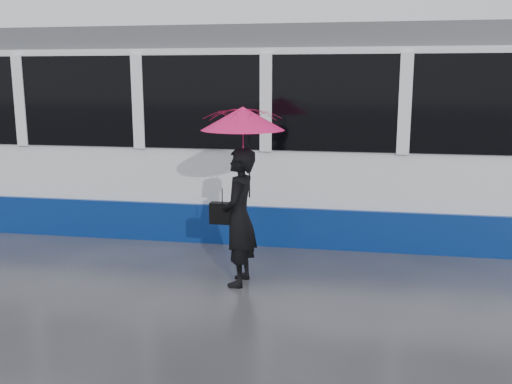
# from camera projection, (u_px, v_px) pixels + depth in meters

# --- Properties ---
(ground) EXTENTS (90.00, 90.00, 0.00)m
(ground) POSITION_uv_depth(u_px,v_px,m) (292.00, 275.00, 7.55)
(ground) COLOR #28282C
(ground) RESTS_ON ground
(rails) EXTENTS (34.00, 1.51, 0.02)m
(rails) POSITION_uv_depth(u_px,v_px,m) (309.00, 227.00, 9.96)
(rails) COLOR #3F3D38
(rails) RESTS_ON ground
(tram) EXTENTS (26.00, 2.56, 3.35)m
(tram) POSITION_uv_depth(u_px,v_px,m) (193.00, 132.00, 9.99)
(tram) COLOR white
(tram) RESTS_ON ground
(woman) EXTENTS (0.42, 0.63, 1.73)m
(woman) POSITION_uv_depth(u_px,v_px,m) (239.00, 217.00, 7.07)
(woman) COLOR black
(woman) RESTS_ON ground
(umbrella) EXTENTS (1.03, 1.03, 1.17)m
(umbrella) POSITION_uv_depth(u_px,v_px,m) (243.00, 135.00, 6.86)
(umbrella) COLOR #EA138C
(umbrella) RESTS_ON ground
(handbag) EXTENTS (0.31, 0.14, 0.45)m
(handbag) POSITION_uv_depth(u_px,v_px,m) (222.00, 213.00, 7.12)
(handbag) COLOR black
(handbag) RESTS_ON ground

